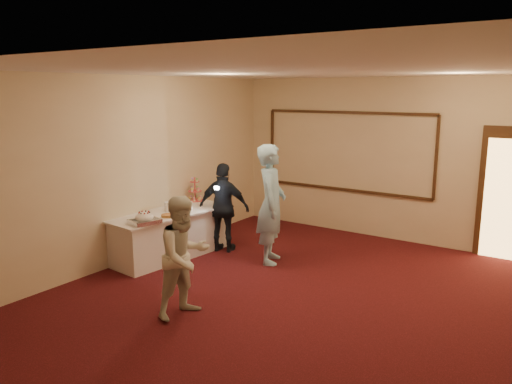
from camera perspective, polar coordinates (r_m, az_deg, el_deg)
floor at (r=6.89m, az=3.96°, el=-12.12°), size 7.00×7.00×0.00m
room_walls at (r=6.35m, az=4.21°, el=4.86°), size 6.04×7.04×3.02m
wall_molding at (r=9.84m, az=10.27°, el=4.58°), size 3.45×0.04×1.55m
doorway at (r=9.14m, az=27.25°, el=-0.36°), size 1.05×0.07×2.20m
buffet_table at (r=8.54m, az=-9.79°, el=-4.77°), size 1.06×2.23×0.77m
pavlova_tray at (r=7.79m, az=-12.62°, el=-2.99°), size 0.43×0.53×0.17m
cupcake_stand at (r=9.22m, az=-7.00°, el=0.06°), size 0.32×0.32×0.48m
plate_stack_a at (r=8.49m, az=-9.82°, el=-1.66°), size 0.19×0.19×0.15m
plate_stack_b at (r=8.50m, az=-7.85°, el=-1.60°), size 0.18×0.18×0.15m
tart at (r=8.08m, az=-10.01°, el=-2.73°), size 0.26×0.26×0.05m
man at (r=8.02m, az=1.75°, el=-1.39°), size 0.72×0.84×1.93m
woman at (r=6.23m, az=-8.18°, el=-7.31°), size 0.70×0.83×1.52m
guest at (r=8.62m, az=-3.68°, el=-1.81°), size 0.98×0.61×1.55m
camera_flash at (r=8.27m, az=-4.52°, el=0.47°), size 0.08×0.05×0.05m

